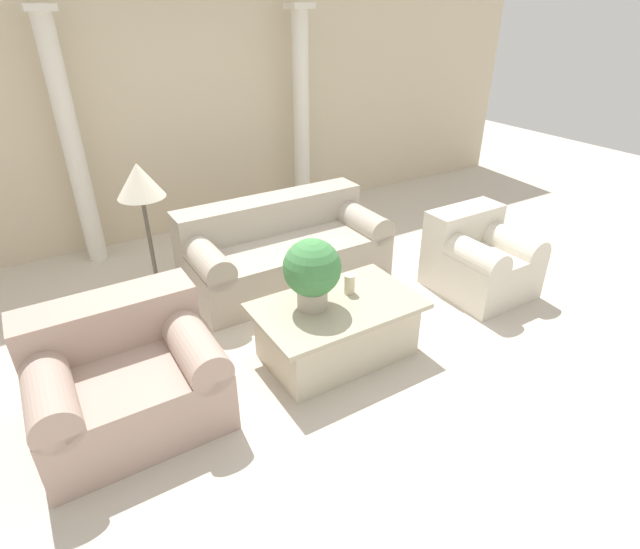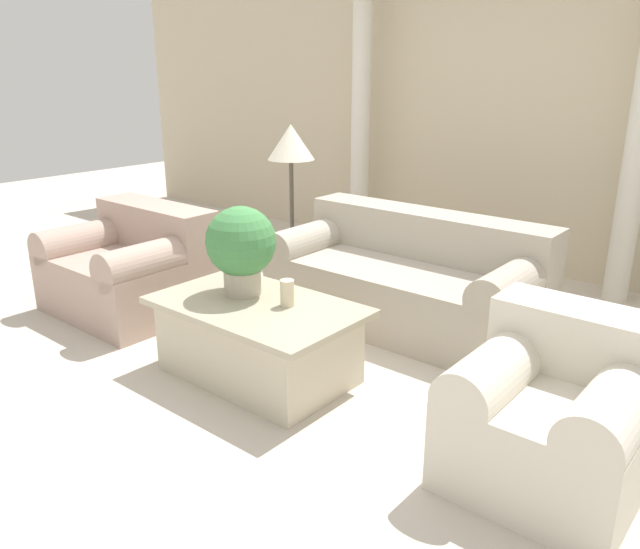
# 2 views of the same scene
# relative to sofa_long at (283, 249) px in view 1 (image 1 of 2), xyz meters

# --- Properties ---
(ground_plane) EXTENTS (16.00, 16.00, 0.00)m
(ground_plane) POSITION_rel_sofa_long_xyz_m (-0.25, -0.87, -0.33)
(ground_plane) COLOR beige
(wall_back) EXTENTS (10.00, 0.06, 3.20)m
(wall_back) POSITION_rel_sofa_long_xyz_m (-0.25, 1.80, 1.27)
(wall_back) COLOR beige
(wall_back) RESTS_ON ground_plane
(sofa_long) EXTENTS (1.96, 0.94, 0.79)m
(sofa_long) POSITION_rel_sofa_long_xyz_m (0.00, 0.00, 0.00)
(sofa_long) COLOR #ADA393
(sofa_long) RESTS_ON ground_plane
(loveseat) EXTENTS (1.15, 0.94, 0.79)m
(loveseat) POSITION_rel_sofa_long_xyz_m (-1.79, -1.15, 0.01)
(loveseat) COLOR tan
(loveseat) RESTS_ON ground_plane
(coffee_table) EXTENTS (1.26, 0.78, 0.48)m
(coffee_table) POSITION_rel_sofa_long_xyz_m (-0.23, -1.33, -0.09)
(coffee_table) COLOR beige
(coffee_table) RESTS_ON ground_plane
(potted_plant) EXTENTS (0.43, 0.43, 0.55)m
(potted_plant) POSITION_rel_sofa_long_xyz_m (-0.42, -1.26, 0.46)
(potted_plant) COLOR #B2A893
(potted_plant) RESTS_ON coffee_table
(pillar_candle) EXTENTS (0.08, 0.08, 0.16)m
(pillar_candle) POSITION_rel_sofa_long_xyz_m (-0.06, -1.24, 0.22)
(pillar_candle) COLOR beige
(pillar_candle) RESTS_ON coffee_table
(floor_lamp) EXTENTS (0.39, 0.39, 1.37)m
(floor_lamp) POSITION_rel_sofa_long_xyz_m (-1.24, 0.10, 0.83)
(floor_lamp) COLOR #4C473D
(floor_lamp) RESTS_ON ground_plane
(column_left) EXTENTS (0.27, 0.27, 2.49)m
(column_left) POSITION_rel_sofa_long_xyz_m (-1.54, 1.48, 0.94)
(column_left) COLOR silver
(column_left) RESTS_ON ground_plane
(column_right) EXTENTS (0.27, 0.27, 2.49)m
(column_right) POSITION_rel_sofa_long_xyz_m (1.07, 1.48, 0.94)
(column_right) COLOR silver
(column_right) RESTS_ON ground_plane
(armchair) EXTENTS (0.80, 0.86, 0.76)m
(armchair) POSITION_rel_sofa_long_xyz_m (1.51, -1.16, 0.01)
(armchair) COLOR beige
(armchair) RESTS_ON ground_plane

